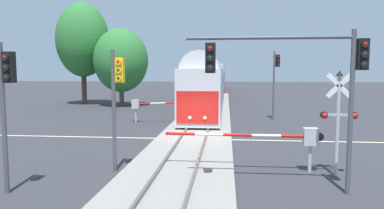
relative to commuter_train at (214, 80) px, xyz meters
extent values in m
plane|color=#333338|center=(0.00, -32.45, -2.74)|extent=(220.00, 220.00, 0.00)
cube|color=beige|center=(0.00, -32.45, -2.73)|extent=(44.00, 0.20, 0.01)
cube|color=gray|center=(0.00, -32.45, -2.65)|extent=(4.40, 80.00, 0.18)
cube|color=#56514C|center=(-0.72, -32.45, -2.49)|extent=(0.10, 80.00, 0.14)
cube|color=#56514C|center=(0.71, -32.45, -2.49)|extent=(0.10, 80.00, 0.14)
cube|color=silver|center=(0.00, -21.15, -0.47)|extent=(3.00, 18.45, 3.90)
cube|color=red|center=(0.00, -30.40, -1.05)|extent=(2.76, 0.08, 2.15)
cylinder|color=silver|center=(0.00, -21.15, 1.36)|extent=(2.76, 16.61, 2.76)
sphere|color=#F4F2CC|center=(-0.50, -30.41, -1.73)|extent=(0.24, 0.24, 0.24)
sphere|color=#F4F2CC|center=(0.50, -30.41, -1.73)|extent=(0.24, 0.24, 0.24)
cube|color=silver|center=(0.00, 0.13, -0.12)|extent=(3.00, 22.32, 4.60)
cube|color=black|center=(1.51, 0.13, 0.18)|extent=(0.04, 20.09, 0.90)
cube|color=red|center=(1.52, 0.13, -1.27)|extent=(0.04, 20.53, 0.36)
cube|color=silver|center=(0.00, 23.35, -0.12)|extent=(3.00, 22.32, 4.60)
cube|color=black|center=(1.51, 23.35, 0.18)|extent=(0.04, 20.09, 0.90)
cube|color=red|center=(1.52, 23.35, -1.27)|extent=(0.04, 20.53, 0.36)
cylinder|color=#B7B7BC|center=(5.25, -38.83, -2.19)|extent=(0.14, 0.14, 1.10)
cube|color=#B7B7BC|center=(5.25, -38.83, -1.29)|extent=(0.56, 0.40, 0.70)
sphere|color=black|center=(5.60, -38.83, -1.29)|extent=(0.36, 0.36, 0.36)
cylinder|color=red|center=(4.67, -38.83, -1.28)|extent=(1.16, 0.12, 0.12)
cylinder|color=white|center=(3.50, -38.83, -1.28)|extent=(1.16, 0.12, 0.12)
cylinder|color=red|center=(2.34, -38.83, -1.27)|extent=(1.16, 0.12, 0.12)
cylinder|color=white|center=(1.17, -38.83, -1.27)|extent=(1.16, 0.12, 0.12)
cylinder|color=red|center=(0.01, -38.83, -1.26)|extent=(1.16, 0.12, 0.12)
sphere|color=red|center=(-0.57, -38.83, -1.26)|extent=(0.14, 0.14, 0.14)
cylinder|color=#B2B2B7|center=(6.14, -39.29, -0.80)|extent=(0.14, 0.14, 3.87)
cube|color=white|center=(6.14, -39.31, 0.78)|extent=(0.98, 0.05, 0.98)
cube|color=white|center=(6.14, -39.31, 0.78)|extent=(0.98, 0.05, 0.98)
cube|color=#B2B2B7|center=(6.14, -39.29, -0.34)|extent=(1.10, 0.08, 0.08)
cylinder|color=black|center=(5.59, -39.39, -0.34)|extent=(0.26, 0.18, 0.26)
cylinder|color=black|center=(6.69, -39.39, -0.34)|extent=(0.26, 0.18, 0.26)
sphere|color=red|center=(5.59, -39.49, -0.34)|extent=(0.20, 0.20, 0.20)
sphere|color=red|center=(6.69, -39.49, -0.34)|extent=(0.20, 0.20, 0.20)
cone|color=black|center=(6.14, -39.29, 1.25)|extent=(0.28, 0.28, 0.22)
cylinder|color=#B7B7BC|center=(-5.26, -26.07, -2.19)|extent=(0.14, 0.14, 1.10)
cube|color=#B7B7BC|center=(-5.26, -26.07, -1.29)|extent=(0.56, 0.40, 0.70)
sphere|color=black|center=(-5.61, -26.07, -1.29)|extent=(0.36, 0.36, 0.36)
cylinder|color=red|center=(-4.66, -26.07, -1.26)|extent=(1.20, 0.12, 0.18)
cylinder|color=white|center=(-3.46, -26.07, -1.20)|extent=(1.20, 0.12, 0.18)
cylinder|color=red|center=(-2.26, -26.07, -1.15)|extent=(1.20, 0.12, 0.18)
cylinder|color=white|center=(-1.07, -26.07, -1.09)|extent=(1.20, 0.12, 0.18)
cylinder|color=red|center=(0.13, -26.07, -1.03)|extent=(1.20, 0.12, 0.18)
sphere|color=red|center=(0.73, -26.07, -1.00)|extent=(0.14, 0.14, 0.14)
cylinder|color=#4C4C51|center=(5.91, -41.34, -0.03)|extent=(0.16, 0.16, 5.40)
cube|color=black|center=(6.19, -41.34, 1.87)|extent=(0.34, 0.26, 1.00)
sphere|color=red|center=(6.19, -41.49, 2.19)|extent=(0.20, 0.20, 0.20)
cylinder|color=black|center=(6.19, -41.52, 2.19)|extent=(0.24, 0.10, 0.24)
sphere|color=#262626|center=(6.19, -41.49, 1.87)|extent=(0.20, 0.20, 0.20)
cylinder|color=black|center=(6.19, -41.52, 1.87)|extent=(0.24, 0.10, 0.24)
sphere|color=#262626|center=(6.19, -41.49, 1.55)|extent=(0.20, 0.20, 0.20)
cylinder|color=black|center=(6.19, -41.52, 1.55)|extent=(0.24, 0.10, 0.24)
cylinder|color=#4C4C51|center=(3.22, -41.34, 2.42)|extent=(5.38, 0.12, 0.12)
cube|color=black|center=(1.33, -41.34, 1.77)|extent=(0.34, 0.26, 1.00)
sphere|color=red|center=(1.33, -41.49, 2.09)|extent=(0.20, 0.20, 0.20)
cylinder|color=black|center=(1.33, -41.52, 2.09)|extent=(0.24, 0.10, 0.24)
sphere|color=#262626|center=(1.33, -41.49, 1.77)|extent=(0.20, 0.20, 0.20)
cylinder|color=black|center=(1.33, -41.52, 1.77)|extent=(0.24, 0.10, 0.24)
sphere|color=#262626|center=(1.33, -41.49, 1.45)|extent=(0.20, 0.20, 0.20)
cylinder|color=black|center=(1.33, -41.52, 1.45)|extent=(0.24, 0.10, 0.24)
cylinder|color=#4C4C51|center=(-5.40, -42.36, -0.24)|extent=(0.16, 0.16, 4.99)
cube|color=black|center=(-5.12, -42.36, 1.46)|extent=(0.34, 0.26, 1.00)
sphere|color=red|center=(-5.12, -42.51, 1.78)|extent=(0.20, 0.20, 0.20)
cylinder|color=black|center=(-5.12, -42.54, 1.78)|extent=(0.24, 0.10, 0.24)
sphere|color=#262626|center=(-5.12, -42.51, 1.46)|extent=(0.20, 0.20, 0.20)
cylinder|color=black|center=(-5.12, -42.54, 1.46)|extent=(0.24, 0.10, 0.24)
sphere|color=#262626|center=(-5.12, -42.51, 1.14)|extent=(0.20, 0.20, 0.20)
cylinder|color=black|center=(-5.12, -42.54, 1.14)|extent=(0.24, 0.10, 0.24)
cylinder|color=#4C4C51|center=(-2.62, -39.48, -0.28)|extent=(0.16, 0.16, 4.91)
cube|color=gold|center=(-2.34, -39.48, 1.37)|extent=(0.34, 0.26, 1.00)
sphere|color=red|center=(-2.34, -39.63, 1.69)|extent=(0.20, 0.20, 0.20)
cylinder|color=gold|center=(-2.34, -39.66, 1.69)|extent=(0.24, 0.10, 0.24)
sphere|color=#262626|center=(-2.34, -39.63, 1.37)|extent=(0.20, 0.20, 0.20)
cylinder|color=gold|center=(-2.34, -39.66, 1.37)|extent=(0.24, 0.10, 0.24)
sphere|color=#262626|center=(-2.34, -39.63, 1.05)|extent=(0.20, 0.20, 0.20)
cylinder|color=gold|center=(-2.34, -39.66, 1.05)|extent=(0.24, 0.10, 0.24)
cylinder|color=#4C4C51|center=(5.79, -23.34, 0.11)|extent=(0.16, 0.16, 5.70)
cube|color=black|center=(6.07, -23.34, 2.16)|extent=(0.34, 0.26, 1.00)
sphere|color=red|center=(6.07, -23.49, 2.48)|extent=(0.20, 0.20, 0.20)
cylinder|color=black|center=(6.07, -23.52, 2.48)|extent=(0.24, 0.10, 0.24)
sphere|color=#262626|center=(6.07, -23.49, 2.16)|extent=(0.20, 0.20, 0.20)
cylinder|color=black|center=(6.07, -23.52, 2.16)|extent=(0.24, 0.10, 0.24)
sphere|color=#262626|center=(6.07, -23.49, 1.84)|extent=(0.20, 0.20, 0.20)
cylinder|color=black|center=(6.07, -23.52, 1.84)|extent=(0.24, 0.10, 0.24)
cylinder|color=brown|center=(-10.19, -13.57, -1.47)|extent=(0.53, 0.53, 2.54)
ellipsoid|color=#2D7533|center=(-10.19, -13.57, 2.53)|extent=(6.19, 6.19, 7.27)
cylinder|color=#4C3828|center=(-15.38, -11.86, -0.51)|extent=(0.59, 0.59, 4.44)
ellipsoid|color=#2D7533|center=(-15.38, -11.86, 5.03)|extent=(6.25, 6.25, 8.84)
camera|label=1|loc=(1.87, -53.13, 1.35)|focal=32.89mm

